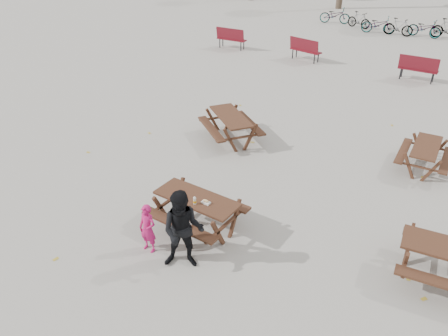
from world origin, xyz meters
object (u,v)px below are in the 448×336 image
Objects in this scene: food_tray at (206,203)px; picnic_table_north at (231,128)px; soda_bottle at (195,201)px; child at (148,229)px; main_picnic_table at (197,205)px; picnic_table_far at (424,157)px; adult at (183,231)px.

food_tray is 0.10× the size of picnic_table_north.
food_tray is 1.06× the size of soda_bottle.
child reaches higher than food_tray.
soda_bottle reaches higher than main_picnic_table.
picnic_table_north is at bearing 101.21° from picnic_table_far.
child is at bearing -107.83° from main_picnic_table.
soda_bottle reaches higher than food_tray.
child is at bearing 145.57° from picnic_table_far.
adult is 5.46m from picnic_table_north.
picnic_table_far is at bearing 35.10° from adult.
main_picnic_table is 0.35m from soda_bottle.
child is at bearing -39.29° from picnic_table_north.
child is 0.58× the size of picnic_table_north.
adult is (0.22, -0.99, 0.03)m from food_tray.
picnic_table_far is at bearing 57.17° from child.
main_picnic_table is at bearing 118.99° from soda_bottle.
soda_bottle is at bearing 59.71° from child.
main_picnic_table is at bearing -30.65° from picnic_table_north.
adult is 7.02m from picnic_table_far.
soda_bottle is 0.16× the size of child.
adult is (0.86, 0.06, 0.29)m from child.
picnic_table_far is at bearing 57.97° from main_picnic_table.
picnic_table_far is (2.85, 6.40, -0.48)m from adult.
main_picnic_table is at bearing 143.36° from picnic_table_far.
main_picnic_table is at bearing 84.59° from adult.
picnic_table_north is (-1.76, 3.91, -0.20)m from main_picnic_table.
child is at bearing -117.29° from soda_bottle.
soda_bottle reaches higher than picnic_table_far.
main_picnic_table is 1.15× the size of picnic_table_far.
picnic_table_north reaches higher than picnic_table_far.
child is (-0.64, -1.06, -0.26)m from food_tray.
picnic_table_north is at bearing 114.49° from soda_bottle.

